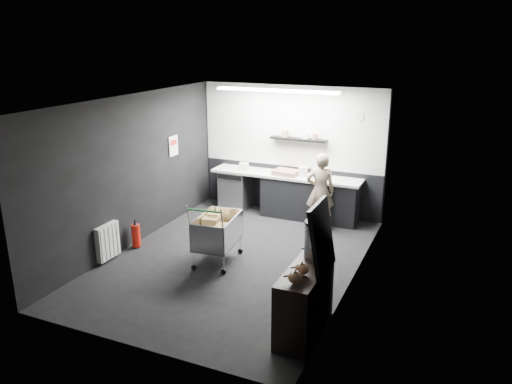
% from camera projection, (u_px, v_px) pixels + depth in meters
% --- Properties ---
extents(floor, '(5.50, 5.50, 0.00)m').
position_uv_depth(floor, '(235.00, 259.00, 8.53)').
color(floor, black).
rests_on(floor, ground).
extents(ceiling, '(5.50, 5.50, 0.00)m').
position_uv_depth(ceiling, '(233.00, 100.00, 7.72)').
color(ceiling, white).
rests_on(ceiling, wall_back).
extents(wall_back, '(5.50, 0.00, 5.50)m').
position_uv_depth(wall_back, '(291.00, 150.00, 10.53)').
color(wall_back, black).
rests_on(wall_back, floor).
extents(wall_front, '(5.50, 0.00, 5.50)m').
position_uv_depth(wall_front, '(129.00, 246.00, 5.72)').
color(wall_front, black).
rests_on(wall_front, floor).
extents(wall_left, '(0.00, 5.50, 5.50)m').
position_uv_depth(wall_left, '(133.00, 171.00, 8.88)').
color(wall_left, black).
rests_on(wall_left, floor).
extents(wall_right, '(0.00, 5.50, 5.50)m').
position_uv_depth(wall_right, '(356.00, 199.00, 7.36)').
color(wall_right, black).
rests_on(wall_right, floor).
extents(kitchen_wall_panel, '(3.95, 0.02, 1.70)m').
position_uv_depth(kitchen_wall_panel, '(291.00, 126.00, 10.36)').
color(kitchen_wall_panel, silver).
rests_on(kitchen_wall_panel, wall_back).
extents(dado_panel, '(3.95, 0.02, 1.00)m').
position_uv_depth(dado_panel, '(290.00, 189.00, 10.76)').
color(dado_panel, black).
rests_on(dado_panel, wall_back).
extents(floating_shelf, '(1.20, 0.22, 0.04)m').
position_uv_depth(floating_shelf, '(298.00, 139.00, 10.25)').
color(floating_shelf, black).
rests_on(floating_shelf, wall_back).
extents(wall_clock, '(0.20, 0.03, 0.20)m').
position_uv_depth(wall_clock, '(359.00, 116.00, 9.73)').
color(wall_clock, silver).
rests_on(wall_clock, wall_back).
extents(poster, '(0.02, 0.30, 0.40)m').
position_uv_depth(poster, '(173.00, 146.00, 9.95)').
color(poster, white).
rests_on(poster, wall_left).
extents(poster_red_band, '(0.02, 0.22, 0.10)m').
position_uv_depth(poster_red_band, '(173.00, 143.00, 9.93)').
color(poster_red_band, red).
rests_on(poster_red_band, poster).
extents(radiator, '(0.10, 0.50, 0.60)m').
position_uv_depth(radiator, '(108.00, 242.00, 8.37)').
color(radiator, silver).
rests_on(radiator, wall_left).
extents(ceiling_strip, '(2.40, 0.20, 0.04)m').
position_uv_depth(ceiling_strip, '(276.00, 91.00, 9.34)').
color(ceiling_strip, white).
rests_on(ceiling_strip, ceiling).
extents(prep_counter, '(3.20, 0.61, 0.90)m').
position_uv_depth(prep_counter, '(291.00, 195.00, 10.45)').
color(prep_counter, black).
rests_on(prep_counter, floor).
extents(person, '(0.64, 0.51, 1.53)m').
position_uv_depth(person, '(320.00, 191.00, 9.68)').
color(person, '#B8AC92').
rests_on(person, floor).
extents(shopping_cart, '(0.70, 1.05, 1.10)m').
position_uv_depth(shopping_cart, '(217.00, 233.00, 8.29)').
color(shopping_cart, silver).
rests_on(shopping_cart, floor).
extents(sideboard, '(0.50, 1.17, 1.75)m').
position_uv_depth(sideboard, '(306.00, 292.00, 6.30)').
color(sideboard, black).
rests_on(sideboard, floor).
extents(fire_extinguisher, '(0.15, 0.15, 0.51)m').
position_uv_depth(fire_extinguisher, '(136.00, 235.00, 8.94)').
color(fire_extinguisher, red).
rests_on(fire_extinguisher, floor).
extents(cardboard_box, '(0.54, 0.43, 0.10)m').
position_uv_depth(cardboard_box, '(286.00, 173.00, 10.30)').
color(cardboard_box, '#8A664A').
rests_on(cardboard_box, prep_counter).
extents(pink_tub, '(0.19, 0.19, 0.19)m').
position_uv_depth(pink_tub, '(303.00, 172.00, 10.20)').
color(pink_tub, beige).
rests_on(pink_tub, prep_counter).
extents(white_container, '(0.20, 0.16, 0.16)m').
position_uv_depth(white_container, '(244.00, 167.00, 10.66)').
color(white_container, silver).
rests_on(white_container, prep_counter).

